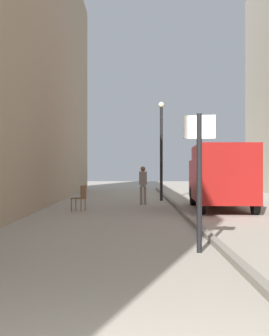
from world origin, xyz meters
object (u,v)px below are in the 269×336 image
(street_sign_post, at_px, (198,170))
(lamp_post, at_px, (160,144))
(delivery_van, at_px, (219,175))
(pedestrian_mid_block, at_px, (141,183))
(cafe_chair_near_window, at_px, (79,196))

(street_sign_post, xyz_separation_m, lamp_post, (0.08, 13.64, 1.18))
(delivery_van, height_order, street_sign_post, street_sign_post)
(pedestrian_mid_block, height_order, delivery_van, delivery_van)
(street_sign_post, relative_size, lamp_post, 0.55)
(delivery_van, bearing_deg, street_sign_post, -100.28)
(pedestrian_mid_block, xyz_separation_m, cafe_chair_near_window, (-2.33, -2.70, -0.40))
(cafe_chair_near_window, bearing_deg, pedestrian_mid_block, -23.37)
(delivery_van, relative_size, lamp_post, 1.17)
(delivery_van, xyz_separation_m, cafe_chair_near_window, (-5.26, -0.73, -0.75))
(street_sign_post, xyz_separation_m, cafe_chair_near_window, (-3.18, 8.25, -1.00))
(pedestrian_mid_block, distance_m, delivery_van, 3.54)
(lamp_post, bearing_deg, delivery_van, -66.82)
(pedestrian_mid_block, bearing_deg, delivery_van, 148.22)
(delivery_van, height_order, lamp_post, lamp_post)
(delivery_van, distance_m, street_sign_post, 9.23)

